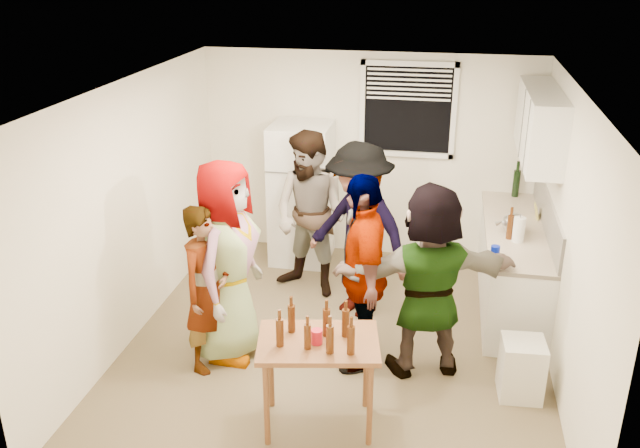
% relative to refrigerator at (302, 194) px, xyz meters
% --- Properties ---
extents(room, '(4.00, 4.50, 2.50)m').
position_rel_refrigerator_xyz_m(room, '(0.75, -1.88, -0.85)').
color(room, white).
rests_on(room, ground).
extents(window, '(1.12, 0.10, 1.06)m').
position_rel_refrigerator_xyz_m(window, '(1.20, 0.33, 1.00)').
color(window, white).
rests_on(window, room).
extents(refrigerator, '(0.70, 0.70, 1.70)m').
position_rel_refrigerator_xyz_m(refrigerator, '(0.00, 0.00, 0.00)').
color(refrigerator, white).
rests_on(refrigerator, ground).
extents(counter_lower, '(0.60, 2.20, 0.86)m').
position_rel_refrigerator_xyz_m(counter_lower, '(2.45, -0.73, -0.42)').
color(counter_lower, white).
rests_on(counter_lower, ground).
extents(countertop, '(0.64, 2.22, 0.04)m').
position_rel_refrigerator_xyz_m(countertop, '(2.45, -0.73, 0.03)').
color(countertop, beige).
rests_on(countertop, counter_lower).
extents(backsplash, '(0.03, 2.20, 0.36)m').
position_rel_refrigerator_xyz_m(backsplash, '(2.74, -0.73, 0.23)').
color(backsplash, beige).
rests_on(backsplash, countertop).
extents(upper_cabinets, '(0.34, 1.60, 0.70)m').
position_rel_refrigerator_xyz_m(upper_cabinets, '(2.58, -0.53, 1.10)').
color(upper_cabinets, white).
rests_on(upper_cabinets, room).
extents(kettle, '(0.29, 0.25, 0.22)m').
position_rel_refrigerator_xyz_m(kettle, '(2.40, -0.87, 0.05)').
color(kettle, silver).
rests_on(kettle, countertop).
extents(paper_towel, '(0.12, 0.12, 0.25)m').
position_rel_refrigerator_xyz_m(paper_towel, '(2.43, -1.10, 0.05)').
color(paper_towel, white).
rests_on(paper_towel, countertop).
extents(wine_bottle, '(0.08, 0.08, 0.31)m').
position_rel_refrigerator_xyz_m(wine_bottle, '(2.50, 0.25, 0.05)').
color(wine_bottle, black).
rests_on(wine_bottle, countertop).
extents(beer_bottle_counter, '(0.06, 0.06, 0.25)m').
position_rel_refrigerator_xyz_m(beer_bottle_counter, '(2.35, -1.05, 0.05)').
color(beer_bottle_counter, '#47230C').
rests_on(beer_bottle_counter, countertop).
extents(blue_cup, '(0.08, 0.08, 0.11)m').
position_rel_refrigerator_xyz_m(blue_cup, '(2.19, -1.52, 0.05)').
color(blue_cup, '#0617AA').
rests_on(blue_cup, countertop).
extents(picture_frame, '(0.02, 0.17, 0.14)m').
position_rel_refrigerator_xyz_m(picture_frame, '(2.67, -0.41, 0.12)').
color(picture_frame, '#CDC154').
rests_on(picture_frame, countertop).
extents(trash_bin, '(0.38, 0.38, 0.52)m').
position_rel_refrigerator_xyz_m(trash_bin, '(2.44, -2.38, -0.60)').
color(trash_bin, silver).
rests_on(trash_bin, ground).
extents(serving_table, '(1.03, 0.78, 0.79)m').
position_rel_refrigerator_xyz_m(serving_table, '(0.80, -3.09, -0.85)').
color(serving_table, brown).
rests_on(serving_table, ground).
extents(beer_bottle_table, '(0.05, 0.05, 0.21)m').
position_rel_refrigerator_xyz_m(beer_bottle_table, '(0.75, -3.21, -0.06)').
color(beer_bottle_table, '#47230C').
rests_on(beer_bottle_table, serving_table).
extents(red_cup, '(0.09, 0.09, 0.12)m').
position_rel_refrigerator_xyz_m(red_cup, '(0.80, -3.13, -0.06)').
color(red_cup, red).
rests_on(red_cup, serving_table).
extents(guest_grey, '(2.01, 1.14, 0.61)m').
position_rel_refrigerator_xyz_m(guest_grey, '(-0.21, -2.21, -0.85)').
color(guest_grey, gray).
rests_on(guest_grey, ground).
extents(guest_stripe, '(1.67, 1.08, 0.38)m').
position_rel_refrigerator_xyz_m(guest_stripe, '(-0.33, -2.43, -0.85)').
color(guest_stripe, '#141933').
rests_on(guest_stripe, ground).
extents(guest_back_left, '(1.51, 2.04, 0.70)m').
position_rel_refrigerator_xyz_m(guest_back_left, '(0.29, -0.84, -0.85)').
color(guest_back_left, brown).
rests_on(guest_back_left, ground).
extents(guest_back_right, '(1.96, 2.21, 0.69)m').
position_rel_refrigerator_xyz_m(guest_back_right, '(0.86, -1.21, -0.85)').
color(guest_back_right, '#3B3B40').
rests_on(guest_back_right, ground).
extents(guest_black, '(2.06, 1.52, 0.45)m').
position_rel_refrigerator_xyz_m(guest_black, '(1.02, -2.13, -0.85)').
color(guest_black, black).
rests_on(guest_black, ground).
extents(guest_orange, '(2.13, 2.21, 0.53)m').
position_rel_refrigerator_xyz_m(guest_orange, '(1.60, -2.13, -0.85)').
color(guest_orange, '#D76744').
rests_on(guest_orange, ground).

